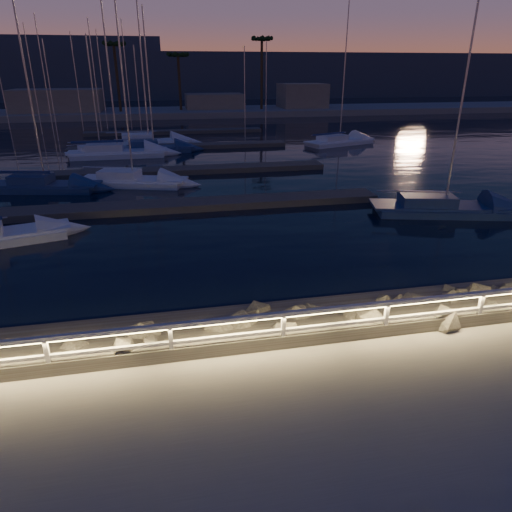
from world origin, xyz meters
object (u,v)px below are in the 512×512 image
at_px(sailboat_d, 441,207).
at_px(sailboat_f, 43,185).
at_px(sailboat_l, 338,141).
at_px(sailboat_g, 130,180).
at_px(sailboat_k, 115,152).
at_px(sailboat_n, 147,142).
at_px(sailboat_j, 152,148).
at_px(guard_rail, 244,326).
at_px(sailboat_i, 99,152).

xyz_separation_m(sailboat_d, sailboat_f, (-23.26, 10.03, 0.00)).
height_order(sailboat_d, sailboat_f, sailboat_d).
bearing_deg(sailboat_l, sailboat_f, -170.96).
height_order(sailboat_g, sailboat_l, sailboat_l).
distance_m(sailboat_k, sailboat_n, 6.52).
bearing_deg(sailboat_j, sailboat_n, 95.34).
relative_size(sailboat_f, sailboat_k, 0.80).
relative_size(sailboat_k, sailboat_n, 1.02).
xyz_separation_m(sailboat_f, sailboat_g, (5.69, 0.47, -0.01)).
height_order(sailboat_f, sailboat_n, sailboat_n).
height_order(sailboat_k, sailboat_l, sailboat_k).
xyz_separation_m(guard_rail, sailboat_l, (16.94, 37.05, -0.96)).
bearing_deg(sailboat_j, sailboat_l, 0.44).
xyz_separation_m(sailboat_k, sailboat_n, (2.74, 5.92, 0.02)).
bearing_deg(sailboat_d, sailboat_j, 138.80).
bearing_deg(sailboat_i, sailboat_n, 27.58).
xyz_separation_m(guard_rail, sailboat_j, (-2.71, 36.09, -0.94)).
bearing_deg(sailboat_k, sailboat_l, 5.97).
height_order(sailboat_d, sailboat_g, sailboat_d).
bearing_deg(sailboat_n, sailboat_l, -14.27).
distance_m(sailboat_i, sailboat_j, 4.95).
relative_size(sailboat_i, sailboat_l, 0.76).
bearing_deg(sailboat_g, sailboat_k, 116.74).
xyz_separation_m(sailboat_j, sailboat_l, (19.65, 0.96, -0.02)).
height_order(sailboat_i, sailboat_j, sailboat_j).
height_order(sailboat_g, sailboat_i, sailboat_g).
bearing_deg(sailboat_d, guard_rail, -123.35).
relative_size(sailboat_g, sailboat_n, 0.85).
xyz_separation_m(sailboat_i, sailboat_k, (1.57, -0.86, 0.06)).
height_order(sailboat_i, sailboat_l, sailboat_l).
distance_m(sailboat_d, sailboat_g, 20.47).
height_order(sailboat_d, sailboat_i, sailboat_d).
distance_m(sailboat_f, sailboat_g, 5.71).
bearing_deg(guard_rail, sailboat_k, 99.94).
height_order(guard_rail, sailboat_i, sailboat_i).
height_order(sailboat_g, sailboat_n, sailboat_n).
xyz_separation_m(sailboat_i, sailboat_l, (24.51, 1.92, 0.01)).
bearing_deg(guard_rail, sailboat_n, 94.64).
xyz_separation_m(guard_rail, sailboat_i, (-7.57, 35.13, -0.97)).
bearing_deg(sailboat_n, sailboat_k, -120.29).
height_order(sailboat_i, sailboat_k, sailboat_k).
bearing_deg(sailboat_j, sailboat_k, -153.33).
xyz_separation_m(sailboat_g, sailboat_k, (-1.91, 11.70, 0.05)).
bearing_deg(sailboat_g, sailboat_j, 101.64).
relative_size(sailboat_l, sailboat_n, 0.93).
bearing_deg(guard_rail, sailboat_f, 113.88).
xyz_separation_m(guard_rail, sailboat_d, (13.48, 12.06, -0.96)).
bearing_deg(sailboat_f, sailboat_i, 93.04).
height_order(sailboat_f, sailboat_i, sailboat_f).
height_order(sailboat_f, sailboat_l, sailboat_l).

